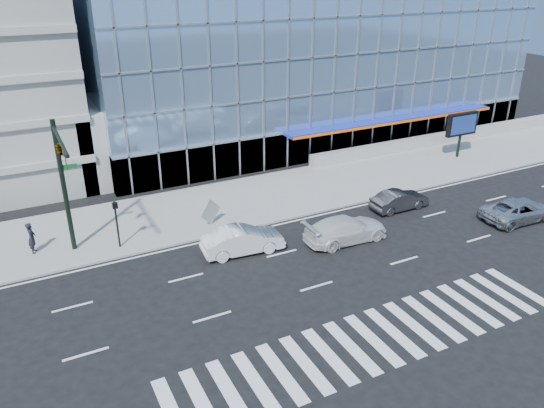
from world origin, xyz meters
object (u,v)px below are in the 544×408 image
(white_sedan, at_px, (243,240))
(marquee_sign, at_px, (462,125))
(traffic_signal, at_px, (62,162))
(ped_signal_post, at_px, (116,217))
(tilted_panel, at_px, (211,212))
(dark_sedan, at_px, (399,200))
(white_suv, at_px, (346,229))
(pedestrian, at_px, (32,238))
(silver_suv, at_px, (518,210))

(white_sedan, bearing_deg, marquee_sign, -68.85)
(traffic_signal, height_order, ped_signal_post, traffic_signal)
(marquee_sign, bearing_deg, white_sedan, -164.24)
(ped_signal_post, distance_m, tilted_panel, 6.14)
(marquee_sign, xyz_separation_m, dark_sedan, (-11.68, -6.19, -2.36))
(tilted_panel, bearing_deg, white_suv, -65.50)
(white_sedan, bearing_deg, dark_sedan, -81.90)
(dark_sedan, height_order, pedestrian, pedestrian)
(tilted_panel, bearing_deg, dark_sedan, -40.92)
(traffic_signal, bearing_deg, marquee_sign, 5.92)
(marquee_sign, distance_m, pedestrian, 35.28)
(traffic_signal, bearing_deg, dark_sedan, -7.40)
(traffic_signal, xyz_separation_m, tilted_panel, (8.53, 0.74, -5.10))
(marquee_sign, bearing_deg, white_suv, -154.70)
(traffic_signal, xyz_separation_m, marquee_sign, (33.00, 3.42, -3.10))
(pedestrian, bearing_deg, tilted_panel, -88.44)
(white_sedan, xyz_separation_m, pedestrian, (-11.19, 5.41, 0.30))
(ped_signal_post, bearing_deg, white_suv, -22.50)
(traffic_signal, height_order, marquee_sign, traffic_signal)
(silver_suv, height_order, dark_sedan, silver_suv)
(white_sedan, bearing_deg, silver_suv, -98.21)
(ped_signal_post, height_order, white_sedan, ped_signal_post)
(marquee_sign, xyz_separation_m, tilted_panel, (-24.46, -2.68, -2.00))
(pedestrian, bearing_deg, white_suv, -103.21)
(traffic_signal, bearing_deg, silver_suv, -15.91)
(marquee_sign, height_order, silver_suv, marquee_sign)
(silver_suv, bearing_deg, tilted_panel, 68.26)
(white_suv, distance_m, white_sedan, 6.52)
(traffic_signal, xyz_separation_m, ped_signal_post, (2.50, 0.37, -4.02))
(marquee_sign, xyz_separation_m, pedestrian, (-35.20, -1.37, -1.95))
(traffic_signal, height_order, white_sedan, traffic_signal)
(white_suv, height_order, pedestrian, pedestrian)
(traffic_signal, height_order, pedestrian, traffic_signal)
(traffic_signal, relative_size, tilted_panel, 6.15)
(ped_signal_post, relative_size, dark_sedan, 0.70)
(ped_signal_post, bearing_deg, white_sedan, -29.86)
(ped_signal_post, height_order, dark_sedan, ped_signal_post)
(pedestrian, bearing_deg, white_sedan, -107.24)
(silver_suv, relative_size, pedestrian, 2.75)
(silver_suv, bearing_deg, white_sedan, 79.08)
(traffic_signal, distance_m, marquee_sign, 33.32)
(silver_suv, xyz_separation_m, pedestrian, (-29.52, 9.84, 0.38))
(ped_signal_post, relative_size, marquee_sign, 0.75)
(traffic_signal, xyz_separation_m, dark_sedan, (21.32, -2.77, -5.46))
(white_sedan, xyz_separation_m, dark_sedan, (12.33, 0.58, -0.11))
(ped_signal_post, distance_m, dark_sedan, 19.13)
(ped_signal_post, xyz_separation_m, dark_sedan, (18.82, -3.14, -1.44))
(white_suv, xyz_separation_m, tilted_panel, (-6.78, 5.67, 0.28))
(silver_suv, xyz_separation_m, white_sedan, (-18.33, 4.43, 0.08))
(silver_suv, xyz_separation_m, dark_sedan, (-6.00, 5.02, -0.03))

